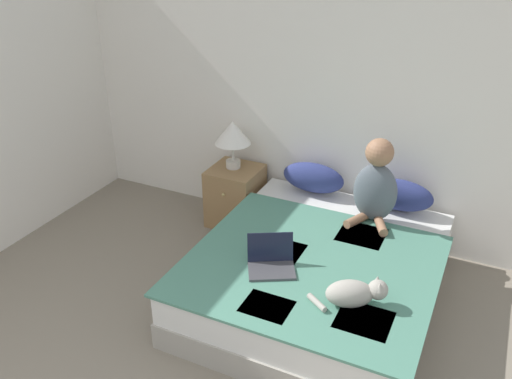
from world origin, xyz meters
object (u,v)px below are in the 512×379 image
Objects in this scene: bed at (319,275)px; table_lamp at (233,134)px; person_sitting at (376,185)px; laptop_open at (271,262)px; cat_tabby at (355,293)px; nightstand at (235,196)px; pillow_near at (313,178)px; pillow_far at (399,195)px.

table_lamp reaches higher than bed.
person_sitting is 1.55× the size of table_lamp.
table_lamp is at bearing 99.03° from laptop_open.
cat_tabby is 1.98m from nightstand.
cat_tabby is (0.78, -1.36, -0.04)m from pillow_near.
pillow_near reaches higher than cat_tabby.
table_lamp is (-1.13, 0.79, 0.67)m from bed.
pillow_near is 1.00× the size of pillow_far.
table_lamp reaches higher than pillow_far.
cat_tabby is 1.07× the size of table_lamp.
person_sitting is 1.13m from cat_tabby.
bed is at bearing -34.98° from table_lamp.
pillow_near is at bearing 180.00° from pillow_far.
person_sitting is 1.71× the size of laptop_open.
person_sitting is at bearing -119.47° from pillow_far.
pillow_near is 0.68m from person_sitting.
pillow_far is 0.35m from person_sitting.
pillow_far reaches higher than cat_tabby.
person_sitting reaches higher than bed.
table_lamp is (-1.36, 0.19, 0.13)m from person_sitting.
laptop_open is at bearing -52.49° from nightstand.
pillow_near is 1.15× the size of cat_tabby.
cat_tabby is at bearing -81.25° from person_sitting.
bed is at bearing 102.56° from cat_tabby.
person_sitting is 1.25× the size of nightstand.
pillow_far is 0.99× the size of nightstand.
table_lamp reaches higher than nightstand.
pillow_far is (0.38, 0.86, 0.36)m from bed.
cat_tabby is at bearing -51.42° from bed.
nightstand is 0.61m from table_lamp.
laptop_open is at bearing -52.16° from table_lamp.
laptop_open is 0.73× the size of nightstand.
pillow_far reaches higher than nightstand.
bed is 4.12× the size of cat_tabby.
pillow_near is at bearing 67.77° from laptop_open.
bed is 1.35m from nightstand.
pillow_near is 0.82m from table_lamp.
cat_tabby is 0.86× the size of nightstand.
laptop_open reaches higher than nightstand.
pillow_far is at bearing 66.40° from bed.
person_sitting is 1.38m from table_lamp.
pillow_near is 0.79m from nightstand.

